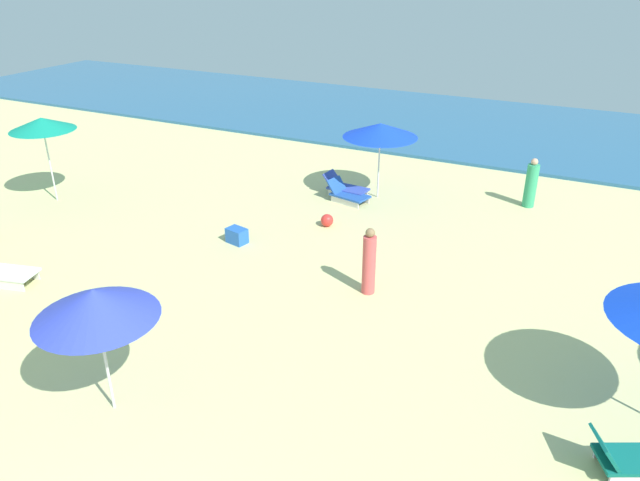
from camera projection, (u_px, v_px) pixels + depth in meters
name	position (u px, v px, depth m)	size (l,w,h in m)	color
ocean	(501.00, 129.00, 26.31)	(60.00, 10.84, 0.12)	#2A608C
umbrella_0	(95.00, 304.00, 9.46)	(2.00, 2.00, 2.35)	silver
lounge_chair_1_0	(637.00, 459.00, 9.00)	(1.62, 1.22, 0.69)	silver
umbrella_3	(380.00, 130.00, 18.29)	(2.30, 2.30, 2.39)	silver
lounge_chair_3_0	(345.00, 188.00, 19.24)	(1.47, 0.77, 0.70)	silver
lounge_chair_3_1	(347.00, 194.00, 18.78)	(1.40, 0.91, 0.66)	silver
umbrella_4	(42.00, 124.00, 17.93)	(1.92, 1.92, 2.64)	silver
lounge_chair_5_0	(3.00, 272.00, 14.17)	(1.58, 1.00, 0.72)	silver
beachgoer_0	(531.00, 185.00, 18.24)	(0.44, 0.44, 1.53)	#34A26C
beachgoer_2	(369.00, 263.00, 13.54)	(0.39, 0.39, 1.62)	#D45051
cooler_box_0	(237.00, 236.00, 16.14)	(0.53, 0.37, 0.41)	blue
beach_ball_1	(327.00, 220.00, 17.12)	(0.36, 0.36, 0.36)	red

